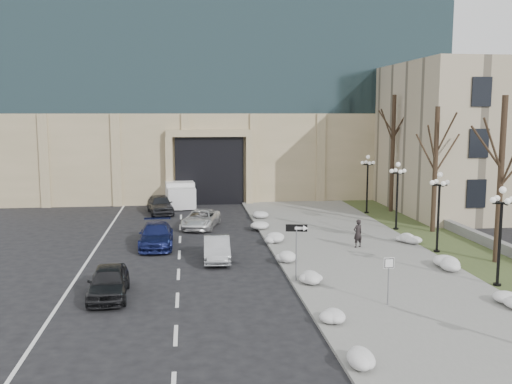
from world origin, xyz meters
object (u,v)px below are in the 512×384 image
at_px(car_b, 217,249).
at_px(one_way_sign, 300,235).
at_px(car_e, 160,204).
at_px(lamppost_a, 501,223).
at_px(pedestrian, 358,233).
at_px(car_d, 201,219).
at_px(lamppost_b, 439,201).
at_px(box_truck, 179,193).
at_px(car_c, 156,235).
at_px(lamppost_d, 368,176).
at_px(keep_sign, 389,271).
at_px(lamppost_c, 397,187).
at_px(car_a, 108,282).

relative_size(car_b, one_way_sign, 1.41).
height_order(car_e, lamppost_a, lamppost_a).
distance_m(car_b, lamppost_a, 14.49).
height_order(car_e, pedestrian, pedestrian).
distance_m(car_d, lamppost_a, 20.67).
bearing_deg(lamppost_b, car_d, 145.76).
height_order(box_truck, lamppost_a, lamppost_a).
xyz_separation_m(car_c, lamppost_d, (16.20, 9.32, 2.36)).
xyz_separation_m(car_d, keep_sign, (7.31, -17.65, 0.94)).
bearing_deg(car_d, lamppost_b, -20.18).
bearing_deg(keep_sign, lamppost_c, 64.56).
xyz_separation_m(car_d, pedestrian, (9.11, -7.51, 0.33)).
bearing_deg(lamppost_b, car_e, 137.24).
distance_m(car_e, pedestrian, 18.32).
xyz_separation_m(pedestrian, lamppost_a, (4.24, -8.08, 2.11)).
relative_size(car_a, lamppost_c, 0.87).
distance_m(car_a, lamppost_a, 17.97).
distance_m(pedestrian, lamppost_a, 9.37).
relative_size(car_d, lamppost_c, 0.97).
distance_m(keep_sign, lamppost_b, 10.58).
bearing_deg(car_a, box_truck, 81.45).
relative_size(car_a, car_b, 1.03).
bearing_deg(keep_sign, box_truck, 104.11).
bearing_deg(one_way_sign, keep_sign, -41.73).
bearing_deg(lamppost_a, keep_sign, -161.22).
relative_size(car_e, pedestrian, 2.66).
distance_m(car_d, lamppost_d, 14.13).
xyz_separation_m(car_b, car_e, (-3.75, 15.22, 0.10)).
xyz_separation_m(car_a, one_way_sign, (8.77, 0.99, 1.66)).
xyz_separation_m(pedestrian, lamppost_d, (4.24, 11.42, 2.11)).
distance_m(car_b, lamppost_d, 18.34).
xyz_separation_m(lamppost_c, lamppost_d, (0.00, 6.50, 0.00)).
bearing_deg(car_c, car_e, 90.60).
bearing_deg(box_truck, lamppost_a, -65.02).
relative_size(car_d, car_e, 1.02).
relative_size(car_e, lamppost_b, 0.95).
xyz_separation_m(car_b, pedestrian, (8.47, 1.57, 0.30)).
bearing_deg(box_truck, lamppost_d, -28.51).
relative_size(box_truck, lamppost_d, 1.48).
distance_m(car_a, box_truck, 25.46).
bearing_deg(car_a, lamppost_b, 15.71).
bearing_deg(keep_sign, car_d, 108.94).
distance_m(car_a, car_d, 15.51).
height_order(lamppost_a, lamppost_b, same).
distance_m(car_c, car_d, 6.11).
height_order(car_c, lamppost_c, lamppost_c).
bearing_deg(lamppost_c, box_truck, 138.99).
bearing_deg(one_way_sign, lamppost_a, -0.84).
height_order(box_truck, one_way_sign, one_way_sign).
bearing_deg(box_truck, car_e, -113.77).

